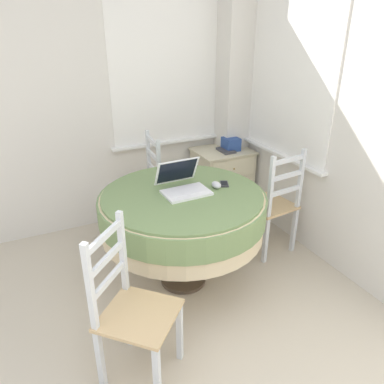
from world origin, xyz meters
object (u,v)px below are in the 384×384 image
object	(u,v)px
dining_chair_near_right_window	(273,205)
corner_cabinet	(222,180)
dining_chair_camera_near	(132,311)
storage_box	(231,144)
round_dining_table	(183,211)
computer_mouse	(216,185)
dining_chair_near_back_window	(142,189)
laptop	(183,185)
book_on_cabinet	(226,150)
cell_phone	(224,184)

from	to	relation	value
dining_chair_near_right_window	corner_cabinet	bearing A→B (deg)	88.71
dining_chair_camera_near	storage_box	size ratio (longest dim) A/B	6.00
storage_box	corner_cabinet	bearing A→B (deg)	157.78
round_dining_table	computer_mouse	bearing A→B (deg)	-4.99
computer_mouse	storage_box	xyz separation A→B (m)	(0.72, 0.97, -0.06)
dining_chair_near_back_window	dining_chair_camera_near	xyz separation A→B (m)	(-0.58, -1.53, 0.00)
laptop	computer_mouse	world-z (taller)	laptop
dining_chair_near_back_window	book_on_cabinet	distance (m)	0.97
laptop	storage_box	distance (m)	1.33
dining_chair_near_back_window	book_on_cabinet	size ratio (longest dim) A/B	4.72
dining_chair_near_back_window	storage_box	size ratio (longest dim) A/B	6.00
corner_cabinet	cell_phone	bearing A→B (deg)	-119.75
dining_chair_camera_near	book_on_cabinet	bearing A→B (deg)	46.01
computer_mouse	storage_box	distance (m)	1.21
computer_mouse	dining_chair_near_right_window	world-z (taller)	dining_chair_near_right_window
dining_chair_camera_near	book_on_cabinet	distance (m)	2.20
dining_chair_camera_near	storage_box	world-z (taller)	dining_chair_camera_near
laptop	dining_chair_near_back_window	world-z (taller)	laptop
laptop	storage_box	size ratio (longest dim) A/B	2.09
dining_chair_near_right_window	storage_box	size ratio (longest dim) A/B	6.00
cell_phone	dining_chair_near_right_window	bearing A→B (deg)	6.69
computer_mouse	dining_chair_near_back_window	bearing A→B (deg)	107.64
round_dining_table	storage_box	size ratio (longest dim) A/B	7.57
book_on_cabinet	cell_phone	bearing A→B (deg)	-121.37
corner_cabinet	laptop	bearing A→B (deg)	-133.28
cell_phone	corner_cabinet	world-z (taller)	cell_phone
dining_chair_near_back_window	round_dining_table	bearing A→B (deg)	-88.58
dining_chair_near_back_window	cell_phone	bearing A→B (deg)	-66.90
storage_box	book_on_cabinet	xyz separation A→B (m)	(-0.07, -0.02, -0.05)
computer_mouse	storage_box	size ratio (longest dim) A/B	0.58
dining_chair_near_right_window	storage_box	xyz separation A→B (m)	(0.10, 0.88, 0.29)
laptop	dining_chair_camera_near	bearing A→B (deg)	-132.53
round_dining_table	corner_cabinet	bearing A→B (deg)	47.10
dining_chair_near_back_window	laptop	bearing A→B (deg)	-87.00
laptop	dining_chair_near_right_window	bearing A→B (deg)	2.10
dining_chair_near_back_window	corner_cabinet	distance (m)	0.94
storage_box	laptop	bearing A→B (deg)	-136.57
cell_phone	book_on_cabinet	world-z (taller)	cell_phone
laptop	computer_mouse	distance (m)	0.25
laptop	book_on_cabinet	size ratio (longest dim) A/B	1.64
dining_chair_camera_near	storage_box	bearing A→B (deg)	45.10
computer_mouse	dining_chair_camera_near	world-z (taller)	dining_chair_camera_near
computer_mouse	dining_chair_near_back_window	world-z (taller)	dining_chair_near_back_window
cell_phone	computer_mouse	bearing A→B (deg)	-161.22
dining_chair_near_back_window	corner_cabinet	size ratio (longest dim) A/B	1.43
dining_chair_near_right_window	corner_cabinet	size ratio (longest dim) A/B	1.43
dining_chair_near_back_window	dining_chair_camera_near	size ratio (longest dim) A/B	1.00
laptop	book_on_cabinet	world-z (taller)	laptop
laptop	computer_mouse	bearing A→B (deg)	-13.87
storage_box	cell_phone	bearing A→B (deg)	-123.83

